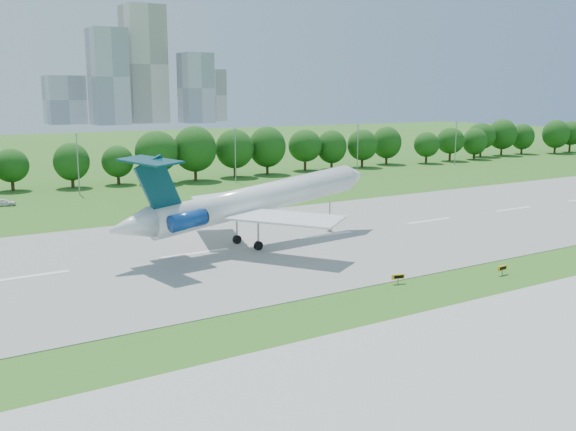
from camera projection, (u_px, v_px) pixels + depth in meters
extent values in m
plane|color=#285616|center=(457.00, 278.00, 70.11)|extent=(600.00, 600.00, 0.00)
cube|color=gray|center=(326.00, 235.00, 90.98)|extent=(400.00, 45.00, 0.08)
cylinder|color=#382314|center=(67.00, 180.00, 136.22)|extent=(0.70, 0.70, 3.60)
sphere|color=#133E0F|center=(66.00, 160.00, 135.40)|extent=(8.40, 8.40, 8.40)
cylinder|color=#382314|center=(235.00, 169.00, 156.95)|extent=(0.70, 0.70, 3.60)
sphere|color=#133E0F|center=(235.00, 151.00, 156.13)|extent=(8.40, 8.40, 8.40)
cylinder|color=#382314|center=(364.00, 160.00, 177.67)|extent=(0.70, 0.70, 3.60)
sphere|color=#133E0F|center=(364.00, 144.00, 176.86)|extent=(8.40, 8.40, 8.40)
cylinder|color=#382314|center=(465.00, 153.00, 198.40)|extent=(0.70, 0.70, 3.60)
sphere|color=#133E0F|center=(466.00, 139.00, 197.58)|extent=(8.40, 8.40, 8.40)
cylinder|color=#382314|center=(548.00, 148.00, 219.12)|extent=(0.70, 0.70, 3.60)
sphere|color=#133E0F|center=(549.00, 135.00, 218.31)|extent=(8.40, 8.40, 8.40)
cylinder|color=gray|center=(78.00, 165.00, 127.09)|extent=(0.24, 0.24, 12.00)
cube|color=gray|center=(76.00, 134.00, 125.96)|extent=(0.90, 0.25, 0.18)
cylinder|color=gray|center=(235.00, 156.00, 145.23)|extent=(0.24, 0.24, 12.00)
cube|color=gray|center=(235.00, 129.00, 144.09)|extent=(0.90, 0.25, 0.18)
cylinder|color=gray|center=(358.00, 149.00, 163.36)|extent=(0.24, 0.24, 12.00)
cube|color=gray|center=(358.00, 125.00, 162.23)|extent=(0.90, 0.25, 0.18)
cylinder|color=gray|center=(456.00, 144.00, 181.50)|extent=(0.24, 0.24, 12.00)
cube|color=gray|center=(457.00, 122.00, 180.36)|extent=(0.90, 0.25, 0.18)
cube|color=#B2B2B7|center=(108.00, 77.00, 420.45)|extent=(22.00, 22.00, 62.00)
cube|color=beige|center=(144.00, 65.00, 446.84)|extent=(26.00, 26.00, 80.00)
cube|color=#B2B2B7|center=(196.00, 88.00, 448.67)|extent=(20.00, 20.00, 48.00)
cube|color=beige|center=(211.00, 95.00, 482.38)|extent=(18.00, 18.00, 38.00)
cube|color=#B2B2B7|center=(65.00, 100.00, 432.19)|extent=(24.00, 24.00, 32.00)
cylinder|color=white|center=(260.00, 199.00, 84.31)|extent=(32.35, 8.37, 6.63)
cone|color=white|center=(354.00, 176.00, 95.22)|extent=(4.24, 4.23, 4.02)
cone|color=white|center=(131.00, 227.00, 72.80)|extent=(5.91, 4.48, 4.18)
cube|color=white|center=(285.00, 218.00, 77.73)|extent=(12.06, 14.49, 0.75)
cube|color=white|center=(216.00, 202.00, 88.92)|extent=(9.06, 14.79, 0.75)
cube|color=#05343F|center=(158.00, 186.00, 74.29)|extent=(5.86, 1.38, 7.30)
cube|color=#05343F|center=(149.00, 161.00, 73.06)|extent=(4.85, 10.50, 0.54)
cylinder|color=navy|center=(188.00, 220.00, 74.29)|extent=(4.88, 2.68, 2.42)
cylinder|color=navy|center=(164.00, 214.00, 78.45)|extent=(4.88, 2.68, 2.42)
cylinder|color=gray|center=(330.00, 215.00, 93.11)|extent=(0.21, 0.21, 3.73)
cylinder|color=black|center=(330.00, 227.00, 93.45)|extent=(0.99, 0.46, 0.96)
cylinder|color=gray|center=(258.00, 231.00, 81.90)|extent=(0.26, 0.26, 3.73)
cylinder|color=black|center=(258.00, 246.00, 82.24)|extent=(1.23, 0.64, 1.17)
cylinder|color=gray|center=(237.00, 226.00, 85.41)|extent=(0.26, 0.26, 3.73)
cylinder|color=black|center=(237.00, 239.00, 85.76)|extent=(1.23, 0.64, 1.17)
cube|color=gray|center=(398.00, 281.00, 67.84)|extent=(0.11, 0.11, 0.64)
cube|color=#F4B00C|center=(398.00, 277.00, 67.76)|extent=(1.47, 0.51, 0.51)
cube|color=black|center=(399.00, 277.00, 67.66)|extent=(1.07, 0.28, 0.32)
cube|color=gray|center=(502.00, 272.00, 71.19)|extent=(0.10, 0.10, 0.65)
cube|color=#F4B00C|center=(502.00, 268.00, 71.11)|extent=(1.50, 0.28, 0.51)
cube|color=black|center=(503.00, 268.00, 71.02)|extent=(1.11, 0.10, 0.33)
imported|color=silver|center=(4.00, 202.00, 115.12)|extent=(4.18, 2.57, 1.33)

